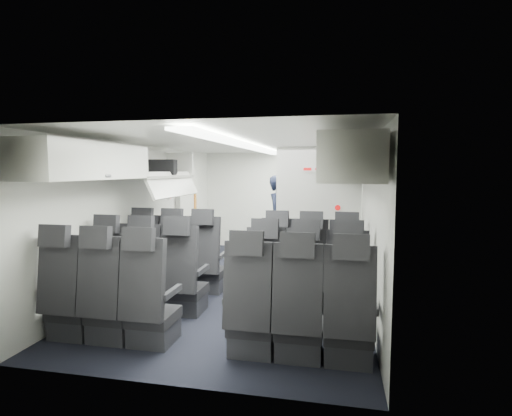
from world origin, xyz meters
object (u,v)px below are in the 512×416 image
at_px(galley_unit, 321,208).
at_px(boarding_door, 187,211).
at_px(flight_attendant, 279,219).
at_px(seat_row_front, 243,267).
at_px(seat_row_rear, 199,310).
at_px(carry_on_bag, 163,167).
at_px(seat_row_mid, 225,284).

relative_size(galley_unit, boarding_door, 1.02).
relative_size(galley_unit, flight_attendant, 1.14).
height_order(seat_row_front, seat_row_rear, same).
distance_m(flight_attendant, carry_on_bag, 2.51).
height_order(seat_row_front, flight_attendant, flight_attendant).
bearing_deg(seat_row_front, flight_attendant, 84.33).
xyz_separation_m(seat_row_front, seat_row_mid, (0.00, -0.90, 0.00)).
relative_size(seat_row_mid, carry_on_bag, 8.49).
bearing_deg(seat_row_mid, seat_row_front, 90.00).
height_order(boarding_door, flight_attendant, boarding_door).
distance_m(seat_row_front, carry_on_bag, 2.02).
xyz_separation_m(galley_unit, flight_attendant, (-0.74, -1.13, -0.12)).
bearing_deg(carry_on_bag, seat_row_front, -28.34).
bearing_deg(seat_row_mid, seat_row_rear, -90.00).
bearing_deg(seat_row_front, seat_row_mid, -90.00).
distance_m(seat_row_mid, flight_attendant, 3.06).
bearing_deg(seat_row_front, carry_on_bag, 162.09).
xyz_separation_m(flight_attendant, carry_on_bag, (-1.59, -1.67, 0.98)).
bearing_deg(flight_attendant, galley_unit, -13.65).
xyz_separation_m(seat_row_front, galley_unit, (0.95, 3.25, 0.55)).
height_order(galley_unit, flight_attendant, galley_unit).
relative_size(seat_row_mid, boarding_door, 1.79).
bearing_deg(seat_row_front, seat_row_rear, -90.00).
bearing_deg(galley_unit, seat_row_front, -106.28).
distance_m(seat_row_mid, seat_row_rear, 0.90).
bearing_deg(boarding_door, seat_row_mid, -61.23).
bearing_deg(carry_on_bag, galley_unit, 39.89).
bearing_deg(seat_row_rear, boarding_door, 112.87).
xyz_separation_m(seat_row_mid, flight_attendant, (0.21, 3.02, 0.43)).
distance_m(boarding_door, flight_attendant, 1.85).
bearing_deg(seat_row_rear, seat_row_mid, 90.00).
bearing_deg(seat_row_mid, carry_on_bag, 135.70).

